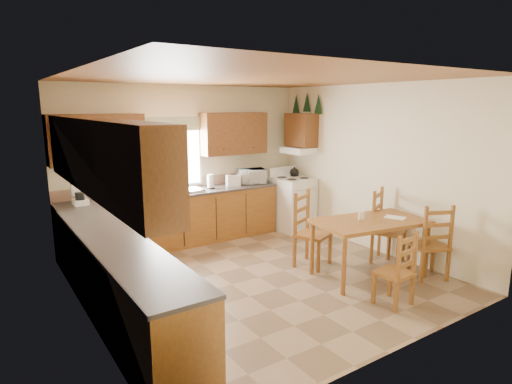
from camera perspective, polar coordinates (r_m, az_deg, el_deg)
floor at (r=6.08m, az=0.41°, el=-11.31°), size 4.50×4.50×0.00m
ceiling at (r=5.62m, az=0.45°, el=14.99°), size 4.50×4.50×0.00m
wall_left at (r=4.83m, az=-22.23°, el=-1.42°), size 4.50×4.50×0.00m
wall_right at (r=7.19m, az=15.43°, el=3.02°), size 4.50×4.50×0.00m
wall_back at (r=7.64m, az=-9.14°, el=3.76°), size 4.50×4.50×0.00m
wall_front at (r=4.08m, az=18.54°, el=-3.39°), size 4.50×4.50×0.00m
lower_cab_back at (r=7.40m, az=-10.57°, el=-3.73°), size 3.75×0.60×0.88m
lower_cab_left at (r=5.02m, az=-17.66°, el=-11.51°), size 0.60×3.60×0.88m
counter_back at (r=7.30m, az=-10.71°, el=-0.24°), size 3.75×0.63×0.04m
counter_left at (r=4.87m, az=-17.99°, el=-6.51°), size 0.63×3.60×0.04m
backsplash at (r=7.54m, az=-11.61°, el=0.95°), size 3.75×0.01×0.18m
upper_cab_back_left at (r=6.93m, az=-20.45°, el=6.61°), size 1.41×0.33×0.75m
upper_cab_back_right at (r=7.85m, az=-2.97°, el=7.80°), size 1.25×0.33×0.75m
upper_cab_left at (r=4.64m, az=-20.32°, el=4.56°), size 0.33×3.60×0.75m
upper_cab_stove at (r=8.19m, az=6.02°, el=8.22°), size 0.33×0.62×0.62m
range_hood at (r=8.19m, az=5.70°, el=5.56°), size 0.44×0.62×0.12m
window_frame at (r=7.47m, az=-11.18°, el=5.06°), size 1.13×0.02×1.18m
window_pane at (r=7.47m, az=-11.17°, el=5.06°), size 1.05×0.01×1.10m
window_valance at (r=7.40m, az=-11.24°, el=8.89°), size 1.19×0.01×0.24m
sink_basin at (r=7.32m, az=-10.18°, el=0.13°), size 0.75×0.45×0.04m
pine_decal_a at (r=8.02m, az=8.32°, el=11.53°), size 0.22×0.22×0.36m
pine_decal_b at (r=8.27m, az=6.81°, el=11.84°), size 0.22×0.22×0.36m
pine_decal_c at (r=8.51m, az=5.37°, el=11.59°), size 0.22×0.22×0.36m
stove at (r=8.24m, az=4.90°, el=-1.63°), size 0.71×0.73×0.99m
coffeemaker at (r=6.78m, az=-22.44°, el=-0.28°), size 0.20×0.24×0.31m
paper_towel at (r=7.53m, az=-6.11°, el=1.39°), size 0.11×0.11×0.25m
toaster at (r=7.77m, az=-3.06°, el=1.56°), size 0.28×0.21×0.20m
microwave at (r=7.98m, az=-0.57°, el=2.11°), size 0.53×0.44×0.28m
dining_table at (r=6.21m, az=14.84°, el=-7.23°), size 1.63×1.09×0.81m
chair_near_left at (r=5.42m, az=17.97°, el=-9.62°), size 0.41×0.39×0.92m
chair_near_right at (r=6.38m, az=22.10°, el=-6.05°), size 0.58×0.57×1.06m
chair_far_left at (r=6.38m, az=7.61°, el=-5.02°), size 0.60×0.59×1.11m
chair_far_right at (r=6.79m, az=17.35°, el=-4.44°), size 0.61×0.60×1.11m
table_paper at (r=6.33m, az=18.05°, el=-3.24°), size 0.30×0.33×0.00m
table_card at (r=6.06m, az=13.89°, el=-3.10°), size 0.09×0.04×0.11m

